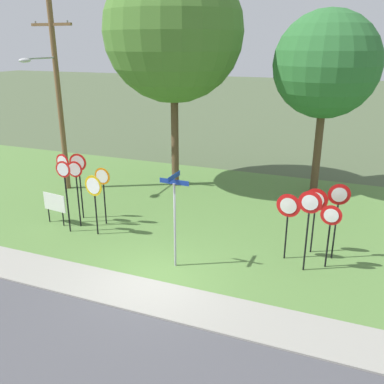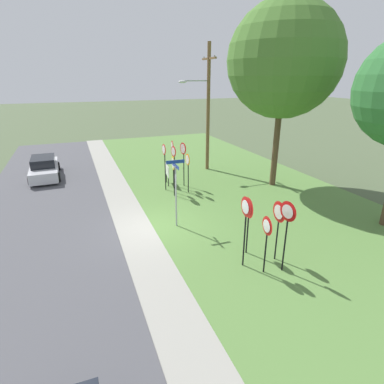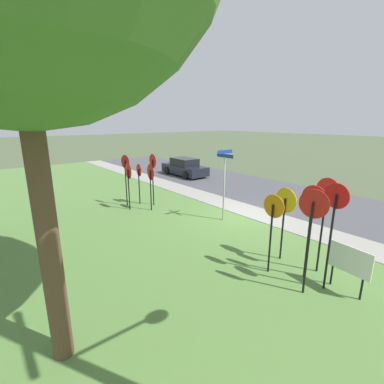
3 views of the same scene
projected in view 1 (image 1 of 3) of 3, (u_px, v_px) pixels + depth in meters
The scene contains 19 objects.
ground_plane at pixel (154, 281), 12.61m from camera, with size 160.00×160.00×0.00m, color #4C5B3D.
sidewalk_strip at pixel (142, 295), 11.90m from camera, with size 44.00×1.60×0.06m, color #99968C.
grass_median at pixel (217, 211), 17.86m from camera, with size 44.00×12.00×0.04m, color #567F3D.
stop_sign_near_left at pixel (79, 172), 16.43m from camera, with size 0.70×0.14×2.72m.
stop_sign_near_right at pixel (64, 175), 15.98m from camera, with size 0.63×0.12×2.82m.
stop_sign_far_left at pixel (94, 192), 15.07m from camera, with size 0.77×0.13×2.31m.
stop_sign_far_center at pixel (76, 181), 15.69m from camera, with size 0.62×0.12×2.64m.
stop_sign_far_right at pixel (65, 182), 15.20m from camera, with size 0.61×0.10×2.78m.
stop_sign_center_tall at pixel (103, 184), 15.98m from camera, with size 0.66×0.09×2.31m.
yield_sign_near_left at pixel (330, 222), 12.83m from camera, with size 0.65×0.12×2.12m.
yield_sign_near_right at pixel (309, 212), 12.49m from camera, with size 0.71×0.11×2.65m.
yield_sign_far_left at pixel (288, 211), 13.30m from camera, with size 0.78×0.12×2.28m.
yield_sign_far_right at pixel (315, 206), 13.71m from camera, with size 0.77×0.11×2.31m.
yield_sign_center at pixel (338, 204), 13.22m from camera, with size 0.70×0.14×2.62m.
street_name_post at pixel (175, 213), 12.83m from camera, with size 0.96×0.82×3.08m.
utility_pole at pixel (56, 93), 18.95m from camera, with size 2.10×2.27×8.55m.
notice_board at pixel (55, 204), 16.29m from camera, with size 1.09×0.17×1.25m.
oak_tree_left at pixel (173, 32), 18.69m from camera, with size 6.32×6.32×10.41m.
oak_tree_right at pixel (326, 65), 18.18m from camera, with size 4.64×4.64×8.19m.
Camera 1 is at (5.10, -9.78, 6.80)m, focal length 39.06 mm.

